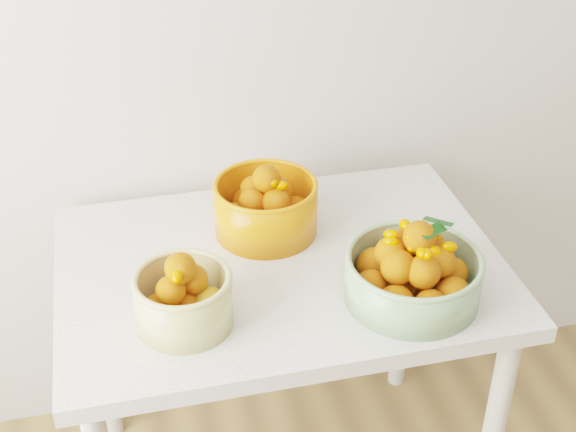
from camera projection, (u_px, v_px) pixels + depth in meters
name	position (u px, v px, depth m)	size (l,w,h in m)	color
table	(280.00, 295.00, 1.87)	(1.00, 0.70, 0.75)	silver
bowl_cream	(184.00, 298.00, 1.61)	(0.22, 0.22, 0.17)	tan
bowl_green	(413.00, 273.00, 1.68)	(0.36, 0.36, 0.19)	#83A675
bowl_orange	(266.00, 206.00, 1.89)	(0.27, 0.27, 0.18)	orange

